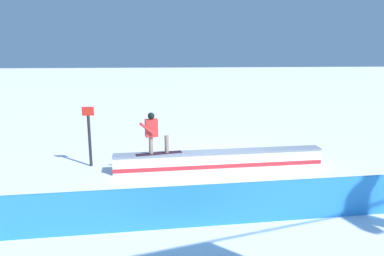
% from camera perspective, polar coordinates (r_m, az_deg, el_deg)
% --- Properties ---
extents(ground_plane, '(120.00, 120.00, 0.00)m').
position_cam_1_polar(ground_plane, '(12.72, 4.28, -6.28)').
color(ground_plane, white).
extents(grind_box, '(7.20, 1.03, 0.62)m').
position_cam_1_polar(grind_box, '(12.63, 4.31, -5.07)').
color(grind_box, white).
rests_on(grind_box, ground_plane).
extents(snowboarder, '(1.56, 0.63, 1.40)m').
position_cam_1_polar(snowboarder, '(12.04, -6.02, -0.61)').
color(snowboarder, black).
rests_on(snowboarder, grind_box).
extents(safety_fence, '(13.60, 1.01, 1.02)m').
position_cam_1_polar(safety_fence, '(8.88, 8.25, -11.48)').
color(safety_fence, '#2987DE').
rests_on(safety_fence, ground_plane).
extents(trail_marker, '(0.40, 0.10, 2.10)m').
position_cam_1_polar(trail_marker, '(13.13, -15.67, -1.04)').
color(trail_marker, '#262628').
rests_on(trail_marker, ground_plane).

